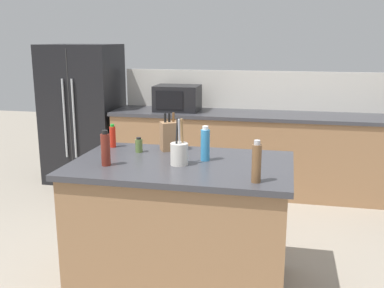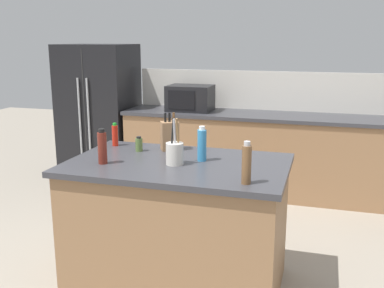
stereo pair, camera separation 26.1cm
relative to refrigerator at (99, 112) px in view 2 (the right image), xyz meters
name	(u,v)px [view 2 (the right image)]	position (x,y,z in m)	size (l,w,h in m)	color
ground_plane	(178,284)	(1.81, -2.25, -0.85)	(14.00, 14.00, 0.00)	gray
back_counter_run	(263,154)	(2.11, -0.05, -0.38)	(3.26, 0.66, 0.94)	#936B47
wall_backsplash	(268,91)	(2.11, 0.27, 0.32)	(3.22, 0.03, 0.46)	beige
kitchen_island	(178,225)	(1.81, -2.25, -0.38)	(1.52, 0.96, 0.94)	#936B47
refrigerator	(99,112)	(0.00, 0.00, 0.00)	(0.88, 0.75, 1.71)	black
microwave	(190,98)	(1.23, -0.05, 0.24)	(0.52, 0.39, 0.30)	black
knife_block	(170,135)	(1.64, -1.93, 0.20)	(0.16, 0.15, 0.29)	#936B47
utensil_crock	(175,153)	(1.81, -2.31, 0.17)	(0.12, 0.12, 0.32)	beige
hot_sauce_bottle	(115,135)	(1.18, -1.93, 0.17)	(0.05, 0.05, 0.18)	red
dish_soap_bottle	(202,145)	(1.96, -2.17, 0.20)	(0.06, 0.06, 0.25)	#3384BC
pepper_grinder	(247,164)	(2.35, -2.58, 0.21)	(0.06, 0.06, 0.26)	brown
spice_jar_oregano	(139,144)	(1.43, -2.04, 0.14)	(0.05, 0.05, 0.11)	#567038
vinegar_bottle	(102,147)	(1.33, -2.43, 0.20)	(0.06, 0.06, 0.24)	maroon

